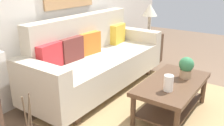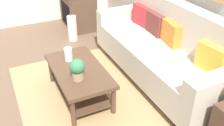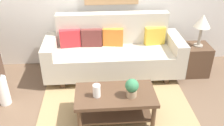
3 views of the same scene
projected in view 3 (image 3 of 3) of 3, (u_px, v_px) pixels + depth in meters
area_rug at (116, 106)px, 3.76m from camera, size 2.27×2.03×0.01m
couch at (113, 53)px, 4.39m from camera, size 2.39×0.84×1.08m
throw_pillow_crimson at (70, 38)px, 4.33m from camera, size 0.37×0.16×0.32m
throw_pillow_maroon at (92, 38)px, 4.35m from camera, size 0.37×0.14×0.32m
throw_pillow_orange at (113, 37)px, 4.38m from camera, size 0.37×0.17×0.32m
throw_pillow_mustard at (155, 36)px, 4.43m from camera, size 0.37×0.16×0.32m
coffee_table at (115, 100)px, 3.40m from camera, size 1.10×0.60×0.43m
tabletop_vase at (97, 91)px, 3.25m from camera, size 0.10×0.10×0.18m
potted_plant_tabletop at (132, 87)px, 3.22m from camera, size 0.18×0.18×0.26m
side_table at (195, 60)px, 4.48m from camera, size 0.44×0.44×0.56m
table_lamp at (203, 22)px, 4.13m from camera, size 0.28×0.28×0.57m
floor_vase at (3, 91)px, 3.72m from camera, size 0.17×0.17×0.47m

